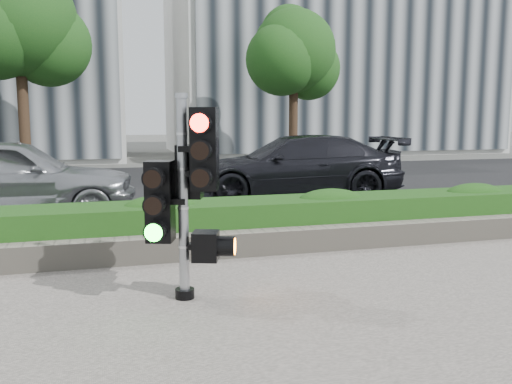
# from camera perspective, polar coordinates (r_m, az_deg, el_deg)

# --- Properties ---
(ground) EXTENTS (120.00, 120.00, 0.00)m
(ground) POSITION_cam_1_polar(r_m,az_deg,el_deg) (6.04, 4.30, -11.16)
(ground) COLOR #51514C
(ground) RESTS_ON ground
(road) EXTENTS (60.00, 13.00, 0.02)m
(road) POSITION_cam_1_polar(r_m,az_deg,el_deg) (15.61, -8.40, 0.53)
(road) COLOR black
(road) RESTS_ON ground
(curb) EXTENTS (60.00, 0.25, 0.12)m
(curb) POSITION_cam_1_polar(r_m,az_deg,el_deg) (8.94, -2.66, -4.49)
(curb) COLOR gray
(curb) RESTS_ON ground
(stone_wall) EXTENTS (12.00, 0.32, 0.34)m
(stone_wall) POSITION_cam_1_polar(r_m,az_deg,el_deg) (7.73, -0.54, -5.37)
(stone_wall) COLOR gray
(stone_wall) RESTS_ON sidewalk
(hedge) EXTENTS (12.00, 1.00, 0.68)m
(hedge) POSITION_cam_1_polar(r_m,az_deg,el_deg) (8.31, -1.73, -3.25)
(hedge) COLOR #347423
(hedge) RESTS_ON sidewalk
(building_right) EXTENTS (18.00, 10.00, 12.00)m
(building_right) POSITION_cam_1_polar(r_m,az_deg,el_deg) (33.27, 7.53, 14.70)
(building_right) COLOR #B7B7B2
(building_right) RESTS_ON ground
(tree_left) EXTENTS (4.61, 4.03, 7.34)m
(tree_left) POSITION_cam_1_polar(r_m,az_deg,el_deg) (20.32, -23.75, 15.88)
(tree_left) COLOR black
(tree_left) RESTS_ON ground
(tree_right) EXTENTS (4.10, 3.58, 6.53)m
(tree_right) POSITION_cam_1_polar(r_m,az_deg,el_deg) (22.35, 3.93, 14.25)
(tree_right) COLOR black
(tree_right) RESTS_ON ground
(traffic_signal) EXTENTS (0.81, 0.67, 2.19)m
(traffic_signal) POSITION_cam_1_polar(r_m,az_deg,el_deg) (5.77, -7.36, 0.53)
(traffic_signal) COLOR black
(traffic_signal) RESTS_ON sidewalk
(car_silver) EXTENTS (4.75, 1.95, 1.61)m
(car_silver) POSITION_cam_1_polar(r_m,az_deg,el_deg) (11.37, -24.60, 1.36)
(car_silver) COLOR #9D9FA4
(car_silver) RESTS_ON road
(car_dark) EXTENTS (5.46, 2.64, 1.53)m
(car_dark) POSITION_cam_1_polar(r_m,az_deg,el_deg) (13.27, 3.98, 2.69)
(car_dark) COLOR black
(car_dark) RESTS_ON road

